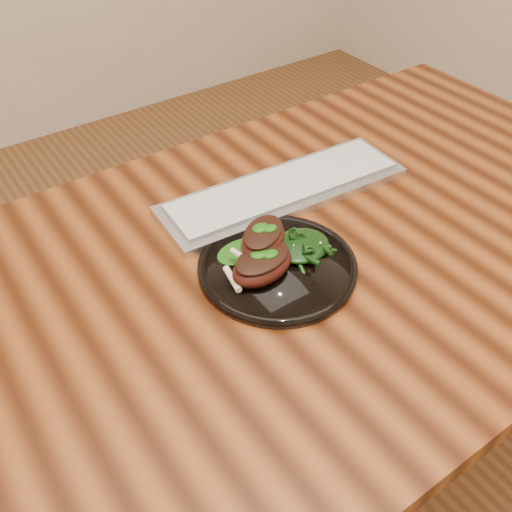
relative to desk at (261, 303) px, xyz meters
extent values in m
plane|color=brown|center=(0.00, 0.00, -0.67)|extent=(4.00, 4.00, 0.00)
cube|color=#351406|center=(0.00, 0.00, 0.06)|extent=(1.60, 0.80, 0.04)
cylinder|color=#3D180D|center=(0.74, 0.34, -0.31)|extent=(0.06, 0.06, 0.71)
cylinder|color=black|center=(0.02, -0.02, 0.09)|extent=(0.25, 0.25, 0.01)
torus|color=black|center=(0.02, -0.02, 0.09)|extent=(0.25, 0.25, 0.01)
cylinder|color=black|center=(0.02, -0.02, 0.09)|extent=(0.16, 0.16, 0.00)
ellipsoid|color=#3E130C|center=(-0.02, -0.03, 0.12)|extent=(0.11, 0.08, 0.04)
ellipsoid|color=black|center=(-0.02, -0.03, 0.13)|extent=(0.10, 0.07, 0.01)
cylinder|color=beige|center=(-0.07, -0.02, 0.11)|extent=(0.02, 0.05, 0.01)
ellipsoid|color=#0D4807|center=(-0.02, -0.03, 0.14)|extent=(0.03, 0.02, 0.01)
ellipsoid|color=#3E130C|center=(0.01, 0.00, 0.13)|extent=(0.11, 0.10, 0.04)
ellipsoid|color=black|center=(0.01, 0.00, 0.15)|extent=(0.10, 0.09, 0.01)
cylinder|color=beige|center=(-0.04, -0.01, 0.13)|extent=(0.02, 0.05, 0.01)
ellipsoid|color=#0D4807|center=(0.01, 0.00, 0.15)|extent=(0.03, 0.02, 0.01)
ellipsoid|color=#0D4807|center=(-0.01, 0.03, 0.10)|extent=(0.09, 0.06, 0.01)
ellipsoid|color=black|center=(0.07, -0.02, 0.11)|extent=(0.09, 0.08, 0.02)
cube|color=silver|center=(0.15, 0.14, 0.09)|extent=(0.47, 0.17, 0.02)
cube|color=silver|center=(0.15, 0.14, 0.10)|extent=(0.44, 0.14, 0.01)
camera|label=1|loc=(-0.38, -0.54, 0.69)|focal=40.00mm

